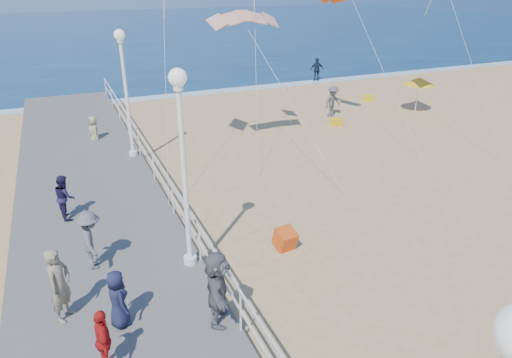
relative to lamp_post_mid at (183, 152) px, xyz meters
name	(u,v)px	position (x,y,z in m)	size (l,w,h in m)	color
ground	(352,235)	(5.35, 0.00, -3.66)	(160.00, 160.00, 0.00)	tan
ocean	(105,30)	(5.35, 65.00, -3.65)	(160.00, 90.00, 0.05)	#0D2C4F
surf_line	(183,95)	(5.35, 20.50, -3.63)	(160.00, 1.20, 0.04)	white
boardwalk	(111,288)	(-2.15, 0.00, -3.46)	(5.00, 44.00, 0.40)	slate
railing	(199,234)	(0.30, 0.00, -2.41)	(0.05, 42.00, 0.55)	white
lamp_post_mid	(183,152)	(0.00, 0.00, 0.00)	(0.44, 0.44, 5.32)	white
lamp_post_far	(125,81)	(0.00, 9.00, 0.00)	(0.44, 0.44, 5.32)	white
spectator_2	(91,240)	(-2.43, 0.86, -2.43)	(1.07, 0.62, 1.66)	#56565B
spectator_3	(104,341)	(-2.56, -2.92, -2.55)	(0.83, 0.35, 1.42)	red
spectator_4	(118,299)	(-2.12, -1.73, -2.56)	(0.69, 0.45, 1.41)	#191C37
spectator_5	(217,288)	(-0.05, -2.50, -2.35)	(1.68, 0.54, 1.81)	#5D5F63
spectator_6	(60,285)	(-3.25, -0.98, -2.35)	(0.67, 0.44, 1.82)	gray
spectator_7	(65,197)	(-2.94, 4.12, -2.52)	(0.72, 0.56, 1.48)	#1C1A39
beach_walker_a	(333,101)	(12.03, 11.81, -2.75)	(1.17, 0.67, 1.82)	#515055
beach_walker_b	(317,70)	(16.24, 20.74, -2.75)	(1.07, 0.44, 1.82)	#172133
beach_walker_c	(94,132)	(-1.32, 11.98, -2.90)	(0.74, 0.48, 1.52)	#989669
box_kite	(285,241)	(2.99, 0.11, -3.36)	(0.55, 0.55, 0.60)	red
beach_umbrella	(419,81)	(17.15, 10.52, -1.75)	(1.90, 1.90, 2.14)	white
beach_chair_left	(336,122)	(11.32, 10.21, -3.46)	(0.55, 0.55, 0.40)	yellow
beach_chair_right	(368,98)	(16.22, 13.95, -3.46)	(0.55, 0.55, 0.40)	yellow
kite_parafoil	(244,16)	(5.03, 8.21, 2.45)	(3.12, 0.90, 0.30)	#C93F17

